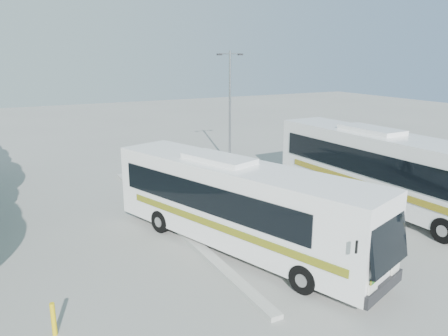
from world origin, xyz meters
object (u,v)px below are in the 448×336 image
lamppost (230,104)px  bollard (54,319)px  coach_adjacent (386,169)px  coach_main (238,203)px

lamppost → bollard: bearing=-130.9°
coach_adjacent → bollard: size_ratio=13.79×
coach_main → coach_adjacent: size_ratio=0.92×
lamppost → bollard: size_ratio=7.94×
coach_main → bollard: 7.12m
coach_main → coach_adjacent: 8.05m
lamppost → coach_adjacent: bearing=-75.4°
coach_adjacent → lamppost: size_ratio=1.74×
lamppost → coach_main: bearing=-115.6°
coach_main → bollard: size_ratio=12.69×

